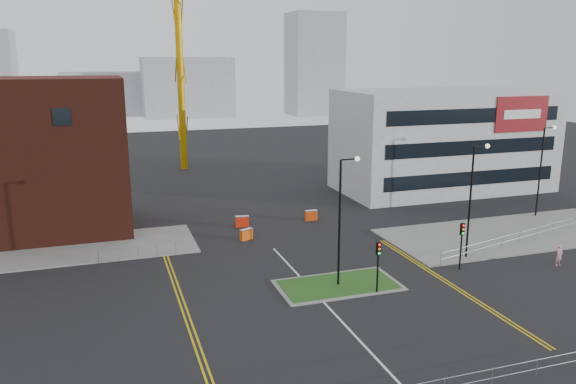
# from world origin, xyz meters

# --- Properties ---
(ground) EXTENTS (200.00, 200.00, 0.00)m
(ground) POSITION_xyz_m (0.00, 0.00, 0.00)
(ground) COLOR black
(ground) RESTS_ON ground
(pavement_left) EXTENTS (28.00, 8.00, 0.12)m
(pavement_left) POSITION_xyz_m (-20.00, 22.00, 0.06)
(pavement_left) COLOR slate
(pavement_left) RESTS_ON ground
(pavement_right) EXTENTS (24.00, 10.00, 0.12)m
(pavement_right) POSITION_xyz_m (22.00, 14.00, 0.06)
(pavement_right) COLOR slate
(pavement_right) RESTS_ON ground
(island_kerb) EXTENTS (8.60, 4.60, 0.08)m
(island_kerb) POSITION_xyz_m (2.00, 8.00, 0.04)
(island_kerb) COLOR slate
(island_kerb) RESTS_ON ground
(grass_island) EXTENTS (8.00, 4.00, 0.12)m
(grass_island) POSITION_xyz_m (2.00, 8.00, 0.06)
(grass_island) COLOR #1E4C19
(grass_island) RESTS_ON ground
(office_block) EXTENTS (25.00, 12.20, 12.00)m
(office_block) POSITION_xyz_m (26.01, 31.97, 6.00)
(office_block) COLOR #A2A5A7
(office_block) RESTS_ON ground
(streetlamp_island) EXTENTS (1.46, 0.36, 9.18)m
(streetlamp_island) POSITION_xyz_m (2.22, 8.00, 5.41)
(streetlamp_island) COLOR black
(streetlamp_island) RESTS_ON ground
(streetlamp_right_near) EXTENTS (1.46, 0.36, 9.18)m
(streetlamp_right_near) POSITION_xyz_m (14.22, 10.00, 5.41)
(streetlamp_right_near) COLOR black
(streetlamp_right_near) RESTS_ON ground
(streetlamp_right_far) EXTENTS (1.46, 0.36, 9.18)m
(streetlamp_right_far) POSITION_xyz_m (28.22, 18.00, 5.41)
(streetlamp_right_far) COLOR black
(streetlamp_right_far) RESTS_ON ground
(traffic_light_island) EXTENTS (0.28, 0.33, 3.65)m
(traffic_light_island) POSITION_xyz_m (4.00, 5.98, 2.57)
(traffic_light_island) COLOR black
(traffic_light_island) RESTS_ON ground
(traffic_light_right) EXTENTS (0.28, 0.33, 3.65)m
(traffic_light_right) POSITION_xyz_m (12.00, 7.98, 2.57)
(traffic_light_right) COLOR black
(traffic_light_right) RESTS_ON ground
(railing_left) EXTENTS (6.05, 0.05, 1.10)m
(railing_left) POSITION_xyz_m (-11.00, 18.00, 0.74)
(railing_left) COLOR gray
(railing_left) RESTS_ON ground
(railing_right) EXTENTS (19.05, 5.05, 1.10)m
(railing_right) POSITION_xyz_m (20.50, 11.50, 0.78)
(railing_right) COLOR gray
(railing_right) RESTS_ON ground
(centre_line) EXTENTS (0.15, 30.00, 0.01)m
(centre_line) POSITION_xyz_m (0.00, 2.00, 0.01)
(centre_line) COLOR silver
(centre_line) RESTS_ON ground
(yellow_left_a) EXTENTS (0.12, 24.00, 0.01)m
(yellow_left_a) POSITION_xyz_m (-9.00, 10.00, 0.01)
(yellow_left_a) COLOR gold
(yellow_left_a) RESTS_ON ground
(yellow_left_b) EXTENTS (0.12, 24.00, 0.01)m
(yellow_left_b) POSITION_xyz_m (-8.70, 10.00, 0.01)
(yellow_left_b) COLOR gold
(yellow_left_b) RESTS_ON ground
(yellow_right_a) EXTENTS (0.12, 20.00, 0.01)m
(yellow_right_a) POSITION_xyz_m (9.50, 6.00, 0.01)
(yellow_right_a) COLOR gold
(yellow_right_a) RESTS_ON ground
(yellow_right_b) EXTENTS (0.12, 20.00, 0.01)m
(yellow_right_b) POSITION_xyz_m (9.80, 6.00, 0.01)
(yellow_right_b) COLOR gold
(yellow_right_b) RESTS_ON ground
(skyline_b) EXTENTS (24.00, 12.00, 16.00)m
(skyline_b) POSITION_xyz_m (10.00, 130.00, 8.00)
(skyline_b) COLOR gray
(skyline_b) RESTS_ON ground
(skyline_c) EXTENTS (14.00, 12.00, 28.00)m
(skyline_c) POSITION_xyz_m (45.00, 125.00, 14.00)
(skyline_c) COLOR gray
(skyline_c) RESTS_ON ground
(skyline_d) EXTENTS (30.00, 12.00, 12.00)m
(skyline_d) POSITION_xyz_m (-8.00, 140.00, 6.00)
(skyline_d) COLOR gray
(skyline_d) RESTS_ON ground
(pedestrian) EXTENTS (0.65, 0.48, 1.64)m
(pedestrian) POSITION_xyz_m (19.78, 6.32, 0.82)
(pedestrian) COLOR pink
(pedestrian) RESTS_ON ground
(barrier_left) EXTENTS (1.31, 0.60, 1.07)m
(barrier_left) POSITION_xyz_m (-1.00, 24.00, 0.58)
(barrier_left) COLOR red
(barrier_left) RESTS_ON ground
(barrier_mid) EXTENTS (1.24, 0.84, 0.99)m
(barrier_mid) POSITION_xyz_m (-1.59, 20.06, 0.54)
(barrier_mid) COLOR #E7520C
(barrier_mid) RESTS_ON ground
(barrier_right) EXTENTS (1.22, 0.41, 1.02)m
(barrier_right) POSITION_xyz_m (6.00, 24.00, 0.56)
(barrier_right) COLOR #C73A0B
(barrier_right) RESTS_ON ground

